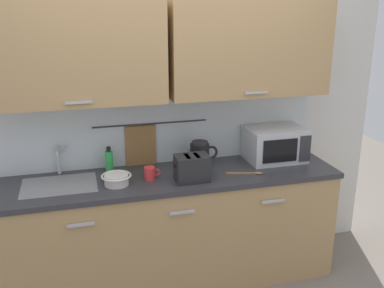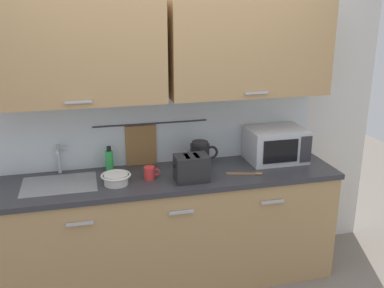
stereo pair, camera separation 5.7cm
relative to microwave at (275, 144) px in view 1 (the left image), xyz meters
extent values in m
cube|color=tan|center=(-0.88, -0.11, -0.61)|extent=(2.50, 0.60, 0.86)
cube|color=#B7B7BC|center=(-1.57, -0.42, -0.30)|extent=(0.18, 0.02, 0.02)
cube|color=#B7B7BC|center=(-0.88, -0.42, -0.30)|extent=(0.18, 0.02, 0.02)
cube|color=#B7B7BC|center=(-0.20, -0.42, -0.30)|extent=(0.18, 0.02, 0.02)
cube|color=#333338|center=(-0.88, -0.11, -0.16)|extent=(2.53, 0.63, 0.04)
cube|color=#9EA0A5|center=(-1.70, -0.09, -0.18)|extent=(0.52, 0.38, 0.09)
cube|color=silver|center=(-0.88, 0.22, 0.21)|extent=(3.70, 0.06, 2.50)
cube|color=silver|center=(-0.88, 0.19, 0.14)|extent=(2.50, 0.01, 0.55)
cube|color=tan|center=(-1.52, 0.03, 0.77)|extent=(1.23, 0.33, 0.70)
cube|color=#B7B7BC|center=(-1.52, -0.15, 0.47)|extent=(0.18, 0.01, 0.02)
cube|color=tan|center=(-0.25, 0.03, 0.77)|extent=(1.23, 0.33, 0.70)
cube|color=#B7B7BC|center=(-0.25, -0.15, 0.47)|extent=(0.18, 0.01, 0.02)
cylinder|color=#333338|center=(-0.99, 0.17, 0.19)|extent=(0.90, 0.01, 0.01)
cube|color=olive|center=(-1.07, 0.17, 0.01)|extent=(0.24, 0.02, 0.34)
cylinder|color=#B2B5BA|center=(-1.70, 0.14, -0.03)|extent=(0.03, 0.03, 0.22)
cylinder|color=#B2B5BA|center=(-1.70, 0.06, 0.07)|extent=(0.02, 0.16, 0.02)
cube|color=#B2B5BA|center=(-1.66, 0.14, 0.06)|extent=(0.07, 0.02, 0.01)
cube|color=silver|center=(0.00, 0.00, 0.00)|extent=(0.46, 0.34, 0.27)
cube|color=black|center=(-0.04, -0.17, 0.00)|extent=(0.29, 0.01, 0.18)
cube|color=#2D2D33|center=(0.18, -0.17, 0.00)|extent=(0.09, 0.01, 0.21)
cylinder|color=black|center=(-0.64, 0.00, -0.13)|extent=(0.16, 0.16, 0.02)
cylinder|color=black|center=(-0.64, 0.00, -0.03)|extent=(0.15, 0.15, 0.17)
cylinder|color=#262628|center=(-0.64, 0.00, 0.06)|extent=(0.13, 0.13, 0.02)
torus|color=black|center=(-0.54, 0.00, -0.02)|extent=(0.11, 0.02, 0.11)
cylinder|color=green|center=(-1.33, 0.09, -0.06)|extent=(0.06, 0.06, 0.16)
cylinder|color=black|center=(-1.33, 0.09, 0.04)|extent=(0.03, 0.03, 0.04)
cylinder|color=red|center=(-1.06, -0.15, -0.09)|extent=(0.08, 0.08, 0.09)
torus|color=red|center=(-1.01, -0.15, -0.09)|extent=(0.06, 0.01, 0.06)
cylinder|color=silver|center=(-1.30, -0.19, -0.10)|extent=(0.17, 0.17, 0.07)
torus|color=silver|center=(-1.30, -0.19, -0.07)|extent=(0.21, 0.21, 0.01)
cube|color=#232326|center=(-0.77, -0.25, -0.04)|extent=(0.24, 0.17, 0.19)
cube|color=black|center=(-0.80, -0.25, 0.05)|extent=(0.03, 0.12, 0.01)
cube|color=black|center=(-0.73, -0.25, 0.05)|extent=(0.03, 0.12, 0.01)
cube|color=black|center=(-0.89, -0.25, -0.01)|extent=(0.02, 0.02, 0.02)
cube|color=#9E7042|center=(-0.38, -0.22, -0.13)|extent=(0.22, 0.08, 0.01)
ellipsoid|color=#9E7042|center=(-0.25, -0.26, -0.13)|extent=(0.07, 0.05, 0.01)
camera|label=1|loc=(-1.55, -3.14, 1.10)|focal=41.55mm
camera|label=2|loc=(-1.49, -3.15, 1.10)|focal=41.55mm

